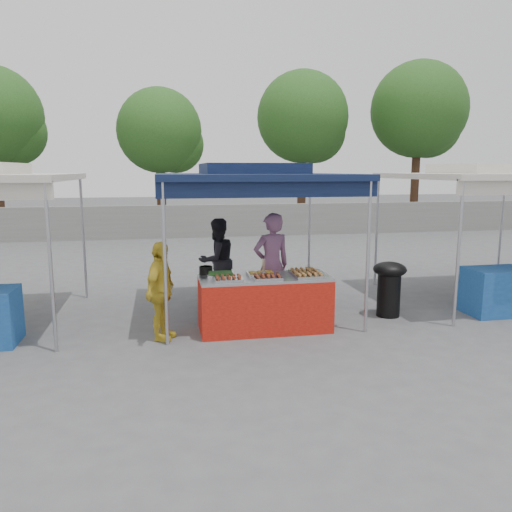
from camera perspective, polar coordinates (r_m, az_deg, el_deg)
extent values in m
plane|color=#505053|center=(7.97, 0.83, -8.19)|extent=(80.00, 80.00, 0.00)
cube|color=slate|center=(18.58, -6.12, 4.00)|extent=(40.00, 0.25, 1.20)
cylinder|color=#A8A8AF|center=(7.04, -10.34, -1.09)|extent=(0.05, 0.05, 2.30)
cylinder|color=#A8A8AF|center=(7.67, 12.66, -0.27)|extent=(0.05, 0.05, 2.30)
cylinder|color=#A8A8AF|center=(10.00, -10.57, 2.11)|extent=(0.05, 0.05, 2.30)
cylinder|color=#A8A8AF|center=(10.46, 6.11, 2.55)|extent=(0.05, 0.05, 2.30)
cube|color=#0E193A|center=(8.56, -0.51, 9.06)|extent=(3.20, 3.20, 0.10)
cube|color=#0E193A|center=(8.56, -0.52, 9.93)|extent=(1.65, 1.65, 0.18)
cube|color=#0E193A|center=(7.09, 1.70, 7.69)|extent=(3.20, 0.04, 0.25)
cylinder|color=#A8A8AF|center=(7.19, -22.39, -1.45)|extent=(0.05, 0.05, 2.30)
cylinder|color=#A8A8AF|center=(10.11, -19.10, 1.81)|extent=(0.05, 0.05, 2.30)
cylinder|color=#A8A8AF|center=(8.38, 22.11, 0.08)|extent=(0.05, 0.05, 2.30)
cylinder|color=#A8A8AF|center=(10.99, 13.62, 2.68)|extent=(0.05, 0.05, 2.30)
cylinder|color=#A8A8AF|center=(12.53, 26.22, 2.79)|extent=(0.05, 0.05, 2.30)
cube|color=beige|center=(10.37, 25.04, 8.28)|extent=(3.20, 3.20, 0.10)
cube|color=beige|center=(10.37, 25.10, 9.00)|extent=(1.65, 1.65, 0.18)
sphere|color=#27541C|center=(21.43, -26.11, 12.62)|extent=(2.51, 2.51, 2.51)
cylinder|color=#3A2316|center=(20.12, -10.78, 7.69)|extent=(0.36, 0.36, 3.56)
sphere|color=#27541C|center=(20.17, -10.98, 13.90)|extent=(3.25, 3.25, 3.25)
sphere|color=#27541C|center=(20.34, -9.21, 12.48)|extent=(2.24, 2.24, 2.24)
cylinder|color=#3A2316|center=(21.61, 5.24, 8.77)|extent=(0.36, 0.36, 4.17)
sphere|color=#27541C|center=(21.71, 5.35, 15.55)|extent=(3.82, 3.82, 3.82)
sphere|color=#27541C|center=(22.02, 6.72, 13.89)|extent=(2.62, 2.62, 2.62)
cylinder|color=#3A2316|center=(23.51, 17.74, 8.87)|extent=(0.36, 0.36, 4.53)
sphere|color=#27541C|center=(23.65, 18.11, 15.62)|extent=(4.15, 4.15, 4.15)
sphere|color=#27541C|center=(24.06, 19.07, 13.91)|extent=(2.85, 2.85, 2.85)
cube|color=#AD1A0F|center=(7.76, 0.99, -5.57)|extent=(2.00, 0.80, 0.81)
cube|color=#A8A8AF|center=(7.65, 1.00, -2.50)|extent=(2.00, 0.80, 0.04)
cube|color=#B3B3B8|center=(7.32, -3.15, -2.73)|extent=(0.42, 0.30, 0.05)
cube|color=maroon|center=(7.31, -3.15, -2.45)|extent=(0.35, 0.25, 0.02)
cube|color=#B3B3B8|center=(7.41, 1.32, -2.55)|extent=(0.42, 0.30, 0.05)
cube|color=maroon|center=(7.41, 1.32, -2.27)|extent=(0.35, 0.25, 0.02)
cube|color=#B3B3B8|center=(7.57, 6.04, -2.34)|extent=(0.42, 0.30, 0.05)
cube|color=#9D6835|center=(7.56, 6.05, -2.07)|extent=(0.35, 0.25, 0.02)
cube|color=#B3B3B8|center=(7.64, -4.07, -2.21)|extent=(0.42, 0.30, 0.05)
cube|color=#234E1A|center=(7.63, -4.07, -1.93)|extent=(0.35, 0.25, 0.02)
cube|color=#B3B3B8|center=(7.70, 0.56, -2.09)|extent=(0.42, 0.30, 0.05)
cube|color=#BE8C21|center=(7.69, 0.56, -1.82)|extent=(0.35, 0.25, 0.02)
cube|color=#B3B3B8|center=(7.86, 5.42, -1.87)|extent=(0.42, 0.30, 0.05)
cube|color=#9D6835|center=(7.86, 5.42, -1.61)|extent=(0.35, 0.25, 0.02)
cylinder|color=black|center=(7.86, -5.75, -1.62)|extent=(0.21, 0.21, 0.12)
cylinder|color=#A8A8AF|center=(7.53, 0.86, -2.15)|extent=(0.08, 0.08, 0.10)
cylinder|color=black|center=(8.79, 14.92, -4.25)|extent=(0.39, 0.39, 0.75)
ellipsoid|color=black|center=(8.69, 15.05, -1.43)|extent=(0.56, 0.56, 0.25)
cube|color=navy|center=(8.49, -3.65, -6.11)|extent=(0.45, 0.32, 0.27)
cube|color=navy|center=(8.64, 1.99, -5.82)|extent=(0.45, 0.31, 0.27)
cube|color=navy|center=(8.57, 2.00, -4.11)|extent=(0.44, 0.31, 0.26)
imported|color=#7B4E71|center=(8.37, 1.78, -1.08)|extent=(0.71, 0.54, 1.76)
imported|color=black|center=(9.36, -4.46, -0.51)|extent=(0.96, 0.89, 1.58)
imported|color=gold|center=(7.37, -10.84, -3.99)|extent=(0.66, 0.92, 1.45)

